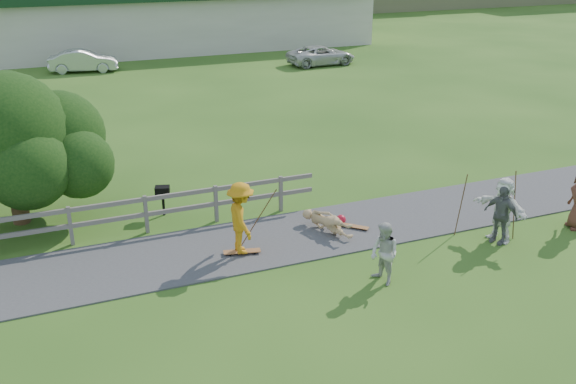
# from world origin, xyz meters

# --- Properties ---
(ground) EXTENTS (260.00, 260.00, 0.00)m
(ground) POSITION_xyz_m (0.00, 0.00, 0.00)
(ground) COLOR #2C5919
(ground) RESTS_ON ground
(path) EXTENTS (34.00, 3.00, 0.04)m
(path) POSITION_xyz_m (0.00, 1.50, 0.02)
(path) COLOR #3B3B3D
(path) RESTS_ON ground
(fence) EXTENTS (15.05, 0.10, 1.10)m
(fence) POSITION_xyz_m (-4.62, 3.30, 0.72)
(fence) COLOR #6A645D
(fence) RESTS_ON ground
(strip_mall) EXTENTS (32.50, 10.75, 5.10)m
(strip_mall) POSITION_xyz_m (4.00, 34.94, 2.58)
(strip_mall) COLOR beige
(strip_mall) RESTS_ON ground
(skater_rider) EXTENTS (0.75, 1.25, 1.89)m
(skater_rider) POSITION_xyz_m (0.01, 1.02, 0.95)
(skater_rider) COLOR orange
(skater_rider) RESTS_ON ground
(skater_fallen) EXTENTS (1.76, 0.96, 0.63)m
(skater_fallen) POSITION_xyz_m (2.64, 1.40, 0.31)
(skater_fallen) COLOR tan
(skater_fallen) RESTS_ON ground
(spectator_a) EXTENTS (0.71, 0.84, 1.53)m
(spectator_a) POSITION_xyz_m (2.66, -1.61, 0.77)
(spectator_a) COLOR beige
(spectator_a) RESTS_ON ground
(spectator_b) EXTENTS (0.71, 1.03, 1.62)m
(spectator_b) POSITION_xyz_m (6.64, -0.88, 0.81)
(spectator_b) COLOR slate
(spectator_b) RESTS_ON ground
(spectator_d) EXTENTS (0.93, 1.74, 1.79)m
(spectator_d) POSITION_xyz_m (6.76, -0.78, 0.90)
(spectator_d) COLOR white
(spectator_d) RESTS_ON ground
(car_silver) EXTENTS (4.19, 2.09, 1.32)m
(car_silver) POSITION_xyz_m (-1.25, 27.41, 0.66)
(car_silver) COLOR #BABEC2
(car_silver) RESTS_ON ground
(car_white) EXTENTS (4.49, 2.26, 1.22)m
(car_white) POSITION_xyz_m (13.00, 24.02, 0.61)
(car_white) COLOR silver
(car_white) RESTS_ON ground
(tree) EXTENTS (5.38, 5.38, 3.57)m
(tree) POSITION_xyz_m (-5.23, 5.37, 1.79)
(tree) COLOR black
(tree) RESTS_ON ground
(bbq) EXTENTS (0.49, 0.42, 0.90)m
(bbq) POSITION_xyz_m (-1.32, 4.33, 0.45)
(bbq) COLOR black
(bbq) RESTS_ON ground
(longboard_rider) EXTENTS (0.99, 0.44, 0.11)m
(longboard_rider) POSITION_xyz_m (0.01, 1.02, 0.05)
(longboard_rider) COLOR brown
(longboard_rider) RESTS_ON ground
(longboard_fallen) EXTENTS (0.72, 0.72, 0.09)m
(longboard_fallen) POSITION_xyz_m (3.44, 1.30, 0.05)
(longboard_fallen) COLOR brown
(longboard_fallen) RESTS_ON ground
(helmet) EXTENTS (0.29, 0.29, 0.29)m
(helmet) POSITION_xyz_m (3.24, 1.75, 0.14)
(helmet) COLOR red
(helmet) RESTS_ON ground
(pole_rider) EXTENTS (0.03, 0.03, 1.85)m
(pole_rider) POSITION_xyz_m (0.61, 1.42, 0.92)
(pole_rider) COLOR brown
(pole_rider) RESTS_ON ground
(pole_spec_left) EXTENTS (0.03, 0.03, 1.77)m
(pole_spec_left) POSITION_xyz_m (5.94, -0.07, 0.88)
(pole_spec_left) COLOR brown
(pole_spec_left) RESTS_ON ground
(pole_spec_right) EXTENTS (0.03, 0.03, 2.02)m
(pole_spec_right) POSITION_xyz_m (7.05, -0.89, 1.01)
(pole_spec_right) COLOR brown
(pole_spec_right) RESTS_ON ground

